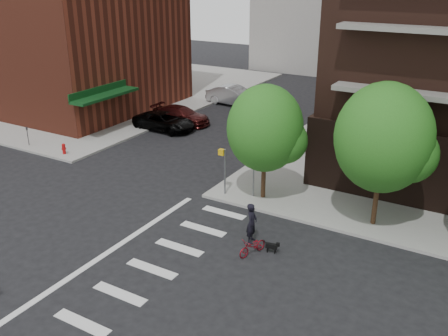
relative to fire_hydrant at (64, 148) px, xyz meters
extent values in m
plane|color=black|center=(10.50, -7.80, -0.55)|extent=(120.00, 120.00, 0.00)
cube|color=gray|center=(-14.00, 15.70, -0.48)|extent=(31.00, 33.00, 0.15)
cube|color=silver|center=(13.50, -11.80, -0.55)|extent=(2.40, 0.50, 0.01)
cube|color=silver|center=(13.50, -9.80, -0.55)|extent=(2.40, 0.50, 0.01)
cube|color=silver|center=(13.50, -7.80, -0.55)|extent=(2.40, 0.50, 0.01)
cube|color=silver|center=(13.50, -5.80, -0.55)|extent=(2.40, 0.50, 0.01)
cube|color=silver|center=(13.50, -3.80, -0.55)|extent=(2.40, 0.50, 0.01)
cube|color=silver|center=(13.50, -1.80, -0.55)|extent=(2.40, 0.50, 0.01)
cube|color=silver|center=(11.00, -7.80, -0.55)|extent=(0.30, 13.00, 0.01)
cube|color=#0C3814|center=(-0.80, 5.20, 2.40)|extent=(1.40, 6.00, 0.20)
cylinder|color=#301E11|center=(14.50, 0.70, 0.75)|extent=(0.24, 0.24, 2.30)
sphere|color=#235B19|center=(14.50, 0.70, 3.50)|extent=(4.00, 4.00, 4.00)
cylinder|color=#301E11|center=(20.50, 0.70, 0.90)|extent=(0.24, 0.24, 2.60)
sphere|color=#235B19|center=(20.50, 0.70, 4.00)|extent=(4.50, 4.50, 4.50)
cylinder|color=slate|center=(12.50, 0.00, 0.90)|extent=(0.10, 0.10, 2.60)
cube|color=gold|center=(12.30, 0.00, 2.00)|extent=(0.32, 0.25, 0.32)
cylinder|color=slate|center=(14.00, 0.50, 0.70)|extent=(0.08, 0.08, 2.20)
cube|color=gold|center=(14.00, 0.35, 1.60)|extent=(0.64, 0.02, 0.64)
cylinder|color=#A50C0C|center=(0.00, 0.00, -0.10)|extent=(0.22, 0.22, 0.60)
sphere|color=#A50C0C|center=(0.00, 0.00, 0.21)|extent=(0.24, 0.24, 0.24)
cylinder|color=black|center=(-3.50, 0.00, 0.15)|extent=(0.05, 0.05, 1.10)
cube|color=black|center=(-3.50, 0.00, 0.81)|extent=(0.10, 0.08, 0.22)
imported|color=black|center=(2.33, 8.04, 0.14)|extent=(2.41, 5.06, 1.39)
imported|color=#3C1010|center=(2.52, 10.06, 0.16)|extent=(2.13, 4.97, 1.43)
imported|color=#9FA2A6|center=(3.33, 17.39, 0.32)|extent=(2.21, 5.42, 1.75)
imported|color=maroon|center=(16.61, -4.62, -0.15)|extent=(0.99, 1.61, 0.80)
imported|color=black|center=(16.06, -3.66, 0.41)|extent=(0.77, 0.58, 1.92)
cube|color=black|center=(17.27, -4.06, -0.22)|extent=(0.55, 0.27, 0.21)
cube|color=black|center=(17.55, -4.01, -0.09)|extent=(0.17, 0.15, 0.15)
cylinder|color=black|center=(17.42, -4.01, -0.44)|extent=(0.05, 0.05, 0.23)
cylinder|color=black|center=(17.11, -4.11, -0.44)|extent=(0.05, 0.05, 0.23)
camera|label=1|loc=(25.16, -21.66, 11.24)|focal=40.00mm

